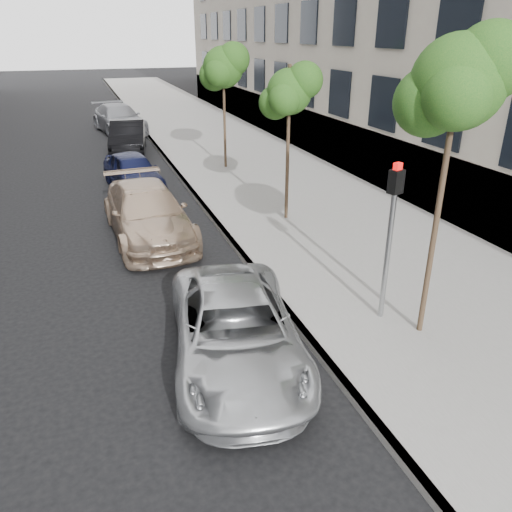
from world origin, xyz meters
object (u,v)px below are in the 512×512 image
tree_near (460,83)px  sedan_black (128,137)px  suv (148,213)px  signal_pole (391,225)px  tree_mid (290,92)px  tree_far (224,67)px  sedan_blue (133,171)px  minivan (236,331)px  sedan_rear (119,119)px

tree_near → sedan_black: (-3.41, 17.62, -3.77)m
suv → signal_pole: bearing=-61.4°
signal_pole → suv: (-3.61, 5.94, -1.32)m
suv → sedan_black: bearing=84.0°
tree_mid → tree_far: tree_far is taller
tree_far → sedan_blue: size_ratio=1.26×
tree_mid → sedan_black: bearing=107.1°
tree_near → suv: (-4.05, 6.61, -3.78)m
tree_far → suv: bearing=-122.4°
minivan → sedan_black: 17.26m
signal_pole → sedan_rear: signal_pole is taller
tree_near → signal_pole: tree_near is taller
minivan → tree_far: bearing=84.4°
tree_near → suv: size_ratio=1.07×
tree_far → minivan: (-3.47, -12.63, -3.35)m
sedan_blue → signal_pole: bearing=-82.0°
tree_mid → tree_far: bearing=90.0°
suv → sedan_black: size_ratio=1.12×
tree_far → sedan_blue: bearing=-159.1°
tree_far → sedan_black: size_ratio=1.09×
tree_mid → tree_far: size_ratio=0.92×
sedan_blue → sedan_rear: size_ratio=0.72×
sedan_blue → sedan_black: bearing=76.0°
suv → minivan: bearing=-87.4°
tree_far → sedan_black: bearing=126.4°
tree_mid → tree_near: bearing=-90.0°
signal_pole → minivan: bearing=167.2°
tree_far → sedan_blue: tree_far is taller
tree_near → tree_far: bearing=90.0°
signal_pole → suv: 7.07m
tree_near → signal_pole: bearing=123.6°
tree_near → sedan_black: tree_near is taller
suv → sedan_rear: bearing=84.8°
sedan_rear → signal_pole: bearing=-92.2°
tree_mid → suv: size_ratio=0.90×
signal_pole → suv: size_ratio=0.62×
sedan_rear → sedan_blue: bearing=-102.3°
tree_far → tree_mid: bearing=-90.0°
tree_near → suv: tree_near is taller
sedan_blue → tree_far: bearing=11.3°
minivan → sedan_rear: bearing=99.4°
suv → sedan_black: 11.04m
minivan → suv: bearing=105.1°
suv → sedan_rear: sedan_rear is taller
tree_near → tree_far: 13.01m
tree_near → sedan_blue: bearing=108.6°
tree_far → suv: tree_far is taller
tree_near → signal_pole: size_ratio=1.73×
tree_mid → sedan_blue: (-3.88, 5.02, -3.08)m
suv → sedan_black: sedan_black is taller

